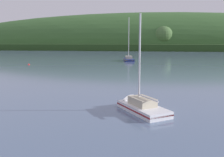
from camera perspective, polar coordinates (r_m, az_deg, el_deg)
far_shoreline_hill at (r=221.69m, az=6.57°, el=7.01°), size 541.85×137.08×63.42m
sailboat_midwater_white at (r=82.20m, az=3.90°, el=4.37°), size 5.22×9.81×15.64m
sailboat_far_left at (r=23.19m, az=6.18°, el=-6.80°), size 5.88×6.43×9.95m
mooring_buoy_midchannel at (r=71.82m, az=-18.95°, el=3.09°), size 0.56×0.56×0.64m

